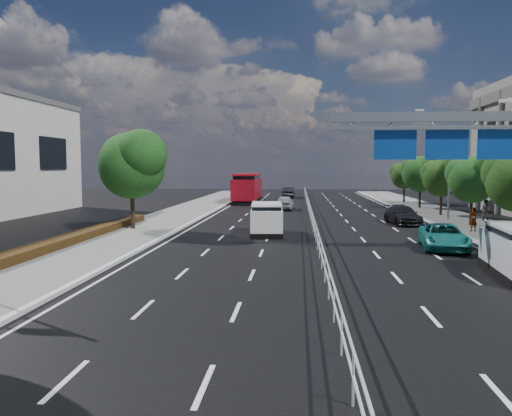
{
  "coord_description": "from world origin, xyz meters",
  "views": [
    {
      "loc": [
        -1.0,
        -14.28,
        4.26
      ],
      "look_at": [
        -2.9,
        8.07,
        2.4
      ],
      "focal_mm": 35.0,
      "sensor_mm": 36.0,
      "label": 1
    }
  ],
  "objects_px": {
    "near_car_silver": "(285,202)",
    "pedestrian_b": "(485,210)",
    "overhead_gantry": "(464,138)",
    "pedestrian_a": "(473,219)",
    "white_minivan": "(267,219)",
    "parked_car_dark": "(403,215)",
    "parked_car_teal": "(443,237)",
    "red_bus": "(247,187)",
    "near_car_dark": "(289,192)"
  },
  "relations": [
    {
      "from": "white_minivan",
      "to": "parked_car_dark",
      "type": "bearing_deg",
      "value": 29.64
    },
    {
      "from": "pedestrian_a",
      "to": "pedestrian_b",
      "type": "bearing_deg",
      "value": -137.08
    },
    {
      "from": "red_bus",
      "to": "pedestrian_b",
      "type": "relative_size",
      "value": 7.08
    },
    {
      "from": "pedestrian_a",
      "to": "near_car_dark",
      "type": "bearing_deg",
      "value": -92.84
    },
    {
      "from": "overhead_gantry",
      "to": "red_bus",
      "type": "distance_m",
      "value": 38.03
    },
    {
      "from": "red_bus",
      "to": "pedestrian_b",
      "type": "xyz_separation_m",
      "value": [
        20.38,
        -20.22,
        -0.84
      ]
    },
    {
      "from": "white_minivan",
      "to": "near_car_silver",
      "type": "bearing_deg",
      "value": 84.23
    },
    {
      "from": "pedestrian_a",
      "to": "overhead_gantry",
      "type": "bearing_deg",
      "value": 45.92
    },
    {
      "from": "parked_car_teal",
      "to": "pedestrian_b",
      "type": "xyz_separation_m",
      "value": [
        6.78,
        13.05,
        0.3
      ]
    },
    {
      "from": "white_minivan",
      "to": "pedestrian_b",
      "type": "distance_m",
      "value": 18.17
    },
    {
      "from": "near_car_dark",
      "to": "pedestrian_b",
      "type": "relative_size",
      "value": 2.71
    },
    {
      "from": "parked_car_dark",
      "to": "pedestrian_b",
      "type": "relative_size",
      "value": 2.84
    },
    {
      "from": "parked_car_teal",
      "to": "red_bus",
      "type": "bearing_deg",
      "value": 119.54
    },
    {
      "from": "near_car_silver",
      "to": "pedestrian_b",
      "type": "xyz_separation_m",
      "value": [
        15.6,
        -10.23,
        0.25
      ]
    },
    {
      "from": "red_bus",
      "to": "near_car_dark",
      "type": "bearing_deg",
      "value": 62.12
    },
    {
      "from": "parked_car_teal",
      "to": "white_minivan",
      "type": "bearing_deg",
      "value": 159.82
    },
    {
      "from": "white_minivan",
      "to": "parked_car_teal",
      "type": "relative_size",
      "value": 0.99
    },
    {
      "from": "overhead_gantry",
      "to": "near_car_dark",
      "type": "xyz_separation_m",
      "value": [
        -9.05,
        44.4,
        -4.88
      ]
    },
    {
      "from": "pedestrian_b",
      "to": "near_car_dark",
      "type": "bearing_deg",
      "value": -25.32
    },
    {
      "from": "near_car_silver",
      "to": "white_minivan",
      "type": "bearing_deg",
      "value": 90.49
    },
    {
      "from": "pedestrian_a",
      "to": "pedestrian_b",
      "type": "relative_size",
      "value": 0.95
    },
    {
      "from": "white_minivan",
      "to": "pedestrian_a",
      "type": "relative_size",
      "value": 3.03
    },
    {
      "from": "overhead_gantry",
      "to": "near_car_dark",
      "type": "distance_m",
      "value": 45.57
    },
    {
      "from": "overhead_gantry",
      "to": "pedestrian_b",
      "type": "xyz_separation_m",
      "value": [
        6.54,
        15.0,
        -4.65
      ]
    },
    {
      "from": "white_minivan",
      "to": "near_car_silver",
      "type": "xyz_separation_m",
      "value": [
        0.66,
        18.35,
        -0.27
      ]
    },
    {
      "from": "near_car_silver",
      "to": "parked_car_teal",
      "type": "height_order",
      "value": "near_car_silver"
    },
    {
      "from": "red_bus",
      "to": "parked_car_dark",
      "type": "relative_size",
      "value": 2.49
    },
    {
      "from": "near_car_dark",
      "to": "parked_car_teal",
      "type": "relative_size",
      "value": 0.94
    },
    {
      "from": "overhead_gantry",
      "to": "parked_car_dark",
      "type": "distance_m",
      "value": 14.17
    },
    {
      "from": "near_car_silver",
      "to": "red_bus",
      "type": "bearing_deg",
      "value": -61.88
    },
    {
      "from": "parked_car_teal",
      "to": "pedestrian_a",
      "type": "xyz_separation_m",
      "value": [
        3.64,
        6.38,
        0.26
      ]
    },
    {
      "from": "near_car_silver",
      "to": "parked_car_dark",
      "type": "xyz_separation_m",
      "value": [
        9.07,
        -11.95,
        -0.03
      ]
    },
    {
      "from": "white_minivan",
      "to": "red_bus",
      "type": "height_order",
      "value": "red_bus"
    },
    {
      "from": "red_bus",
      "to": "pedestrian_a",
      "type": "xyz_separation_m",
      "value": [
        17.24,
        -26.89,
        -0.88
      ]
    },
    {
      "from": "near_car_dark",
      "to": "red_bus",
      "type": "bearing_deg",
      "value": 65.09
    },
    {
      "from": "near_car_silver",
      "to": "parked_car_dark",
      "type": "height_order",
      "value": "near_car_silver"
    },
    {
      "from": "parked_car_dark",
      "to": "pedestrian_a",
      "type": "height_order",
      "value": "pedestrian_a"
    },
    {
      "from": "near_car_dark",
      "to": "parked_car_dark",
      "type": "relative_size",
      "value": 0.95
    },
    {
      "from": "near_car_silver",
      "to": "near_car_dark",
      "type": "distance_m",
      "value": 19.17
    },
    {
      "from": "near_car_dark",
      "to": "parked_car_dark",
      "type": "height_order",
      "value": "near_car_dark"
    },
    {
      "from": "parked_car_teal",
      "to": "pedestrian_a",
      "type": "relative_size",
      "value": 3.05
    },
    {
      "from": "overhead_gantry",
      "to": "pedestrian_a",
      "type": "xyz_separation_m",
      "value": [
        3.4,
        8.33,
        -4.7
      ]
    },
    {
      "from": "pedestrian_a",
      "to": "pedestrian_b",
      "type": "height_order",
      "value": "pedestrian_b"
    },
    {
      "from": "parked_car_dark",
      "to": "pedestrian_a",
      "type": "distance_m",
      "value": 6.01
    },
    {
      "from": "pedestrian_b",
      "to": "near_car_silver",
      "type": "bearing_deg",
      "value": 3.48
    },
    {
      "from": "white_minivan",
      "to": "pedestrian_b",
      "type": "bearing_deg",
      "value": 22.83
    },
    {
      "from": "overhead_gantry",
      "to": "parked_car_teal",
      "type": "height_order",
      "value": "overhead_gantry"
    },
    {
      "from": "pedestrian_a",
      "to": "parked_car_dark",
      "type": "bearing_deg",
      "value": -77.52
    },
    {
      "from": "pedestrian_b",
      "to": "parked_car_dark",
      "type": "bearing_deg",
      "value": 51.47
    },
    {
      "from": "overhead_gantry",
      "to": "pedestrian_b",
      "type": "height_order",
      "value": "overhead_gantry"
    }
  ]
}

